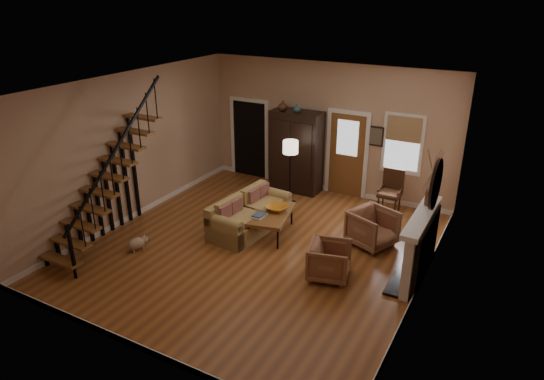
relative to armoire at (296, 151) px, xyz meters
The scene contains 15 objects.
room 1.49m from the armoire, 78.37° to the right, with size 7.00×7.33×3.30m.
staircase 4.94m from the armoire, 115.05° to the right, with size 0.94×2.80×3.20m, color brown, non-canonical shape.
fireplace 4.67m from the armoire, 34.69° to the right, with size 0.33×1.95×2.30m.
armoire is the anchor object (origin of this frame).
vase_a 1.23m from the armoire, 164.05° to the right, with size 0.24×0.24×0.25m, color #4C2619.
vase_b 1.16m from the armoire, 63.43° to the right, with size 0.20×0.20×0.21m, color #334C60.
sofa 2.63m from the armoire, 86.91° to the right, with size 0.88×2.03×0.76m, color #AB894D, non-canonical shape.
coffee_table 2.72m from the armoire, 75.62° to the right, with size 0.78×1.34×0.52m, color brown, non-canonical shape.
bowl 2.51m from the armoire, 73.63° to the right, with size 0.46×0.46×0.11m, color #C47517.
books 2.91m from the armoire, 79.44° to the right, with size 0.25×0.34×0.06m, color beige, non-canonical shape.
armchair_left 4.28m from the armoire, 55.49° to the right, with size 0.73×0.75×0.69m, color brown.
armchair_right 3.39m from the armoire, 35.52° to the right, with size 0.82×0.85×0.77m, color brown.
floor_lamp 0.93m from the armoire, 73.08° to the right, with size 0.37×0.37×1.60m, color black, non-canonical shape.
side_chair 2.61m from the armoire, ahead, with size 0.54×0.54×1.02m, color #3B2012, non-canonical shape.
dog 4.75m from the armoire, 107.35° to the right, with size 0.23×0.40×0.29m, color tan, non-canonical shape.
Camera 1 is at (4.45, -7.51, 4.93)m, focal length 32.00 mm.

